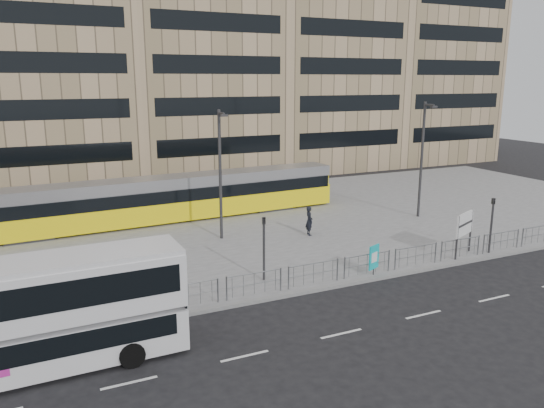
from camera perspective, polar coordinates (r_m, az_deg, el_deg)
name	(u,v)px	position (r m, az deg, el deg)	size (l,w,h in m)	color
ground	(332,289)	(25.12, 6.43, -9.07)	(120.00, 120.00, 0.00)	black
plaza	(237,225)	(35.31, -3.75, -2.28)	(64.00, 24.00, 0.15)	slate
kerb	(331,287)	(25.13, 6.37, -8.87)	(64.00, 0.25, 0.17)	gray
building_row	(168,44)	(55.86, -11.13, 16.48)	(70.40, 18.40, 31.20)	maroon
pedestrian_barrier	(362,260)	(26.20, 9.67, -5.93)	(32.07, 0.07, 1.10)	gray
road_markings	(404,319)	(22.68, 14.02, -11.92)	(62.00, 0.12, 0.01)	white
double_decker_bus	(35,313)	(19.22, -24.13, -10.66)	(9.67, 2.62, 3.85)	silver
tram	(161,200)	(36.28, -11.90, 0.47)	(25.75, 3.77, 3.02)	yellow
station_sign	(465,226)	(30.42, 20.02, -2.21)	(1.94, 0.92, 2.40)	#2D2D30
ad_panel	(374,257)	(26.45, 10.92, -5.67)	(0.77, 0.37, 1.51)	#2D2D30
pedestrian	(309,221)	(32.61, 4.02, -1.81)	(0.66, 0.43, 1.81)	black
traffic_light_west	(264,240)	(24.98, -0.88, -3.93)	(0.20, 0.23, 3.10)	#2D2D30
traffic_light_east	(492,218)	(31.32, 22.59, -1.42)	(0.18, 0.21, 3.10)	#2D2D30
lamp_post_west	(220,170)	(31.25, -5.57, 3.71)	(0.45, 1.04, 7.69)	#2D2D30
lamp_post_east	(422,155)	(37.73, 15.88, 5.08)	(0.45, 1.04, 7.92)	#2D2D30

